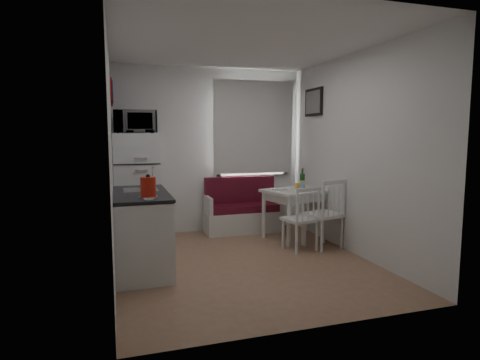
# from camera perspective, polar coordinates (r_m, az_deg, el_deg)

# --- Properties ---
(floor) EXTENTS (3.00, 3.50, 0.02)m
(floor) POSITION_cam_1_polar(r_m,az_deg,el_deg) (5.00, 0.56, -11.66)
(floor) COLOR #967150
(floor) RESTS_ON ground
(ceiling) EXTENTS (3.00, 3.50, 0.02)m
(ceiling) POSITION_cam_1_polar(r_m,az_deg,el_deg) (4.86, 0.59, 18.85)
(ceiling) COLOR white
(ceiling) RESTS_ON wall_back
(wall_back) EXTENTS (3.00, 0.02, 2.60)m
(wall_back) POSITION_cam_1_polar(r_m,az_deg,el_deg) (6.45, -4.22, 4.19)
(wall_back) COLOR white
(wall_back) RESTS_ON floor
(wall_front) EXTENTS (3.00, 0.02, 2.60)m
(wall_front) POSITION_cam_1_polar(r_m,az_deg,el_deg) (3.14, 10.42, 1.61)
(wall_front) COLOR white
(wall_front) RESTS_ON floor
(wall_left) EXTENTS (0.02, 3.50, 2.60)m
(wall_left) POSITION_cam_1_polar(r_m,az_deg,el_deg) (4.53, -17.82, 2.89)
(wall_left) COLOR white
(wall_left) RESTS_ON floor
(wall_right) EXTENTS (0.02, 3.50, 2.60)m
(wall_right) POSITION_cam_1_polar(r_m,az_deg,el_deg) (5.41, 15.90, 3.51)
(wall_right) COLOR white
(wall_right) RESTS_ON floor
(window) EXTENTS (1.22, 0.06, 1.47)m
(window) POSITION_cam_1_polar(r_m,az_deg,el_deg) (6.61, 1.78, 7.08)
(window) COLOR white
(window) RESTS_ON wall_back
(curtain) EXTENTS (1.35, 0.02, 1.50)m
(curtain) POSITION_cam_1_polar(r_m,az_deg,el_deg) (6.54, 1.99, 7.53)
(curtain) COLOR silver
(curtain) RESTS_ON wall_back
(kitchen_counter) EXTENTS (0.62, 1.32, 1.16)m
(kitchen_counter) POSITION_cam_1_polar(r_m,az_deg,el_deg) (4.82, -13.85, -6.96)
(kitchen_counter) COLOR white
(kitchen_counter) RESTS_ON floor
(wall_sign) EXTENTS (0.03, 0.40, 0.40)m
(wall_sign) POSITION_cam_1_polar(r_m,az_deg,el_deg) (6.00, -17.72, 11.85)
(wall_sign) COLOR #1A1C9D
(wall_sign) RESTS_ON wall_left
(picture_frame) EXTENTS (0.04, 0.52, 0.42)m
(picture_frame) POSITION_cam_1_polar(r_m,az_deg,el_deg) (6.36, 10.41, 10.83)
(picture_frame) COLOR black
(picture_frame) RESTS_ON wall_right
(bench) EXTENTS (1.22, 0.47, 0.87)m
(bench) POSITION_cam_1_polar(r_m,az_deg,el_deg) (6.46, 0.37, -4.83)
(bench) COLOR white
(bench) RESTS_ON floor
(dining_table) EXTENTS (1.15, 0.95, 0.74)m
(dining_table) POSITION_cam_1_polar(r_m,az_deg,el_deg) (6.06, 8.35, -2.09)
(dining_table) COLOR white
(dining_table) RESTS_ON floor
(chair_left) EXTENTS (0.47, 0.46, 0.47)m
(chair_left) POSITION_cam_1_polar(r_m,az_deg,el_deg) (5.39, 8.96, -4.50)
(chair_left) COLOR white
(chair_left) RESTS_ON floor
(chair_right) EXTENTS (0.54, 0.53, 0.51)m
(chair_right) POSITION_cam_1_polar(r_m,az_deg,el_deg) (5.54, 12.31, -3.71)
(chair_right) COLOR white
(chair_right) RESTS_ON floor
(fridge) EXTENTS (0.63, 0.63, 1.58)m
(fridge) POSITION_cam_1_polar(r_m,az_deg,el_deg) (5.98, -14.48, -1.11)
(fridge) COLOR white
(fridge) RESTS_ON floor
(microwave) EXTENTS (0.58, 0.39, 0.32)m
(microwave) POSITION_cam_1_polar(r_m,az_deg,el_deg) (5.88, -14.73, 8.01)
(microwave) COLOR white
(microwave) RESTS_ON fridge
(kettle) EXTENTS (0.19, 0.19, 0.25)m
(kettle) POSITION_cam_1_polar(r_m,az_deg,el_deg) (4.19, -12.93, -1.01)
(kettle) COLOR red
(kettle) RESTS_ON kitchen_counter
(wine_bottle) EXTENTS (0.08, 0.08, 0.31)m
(wine_bottle) POSITION_cam_1_polar(r_m,az_deg,el_deg) (6.17, 8.86, 0.27)
(wine_bottle) COLOR #144019
(wine_bottle) RESTS_ON dining_table
(drinking_glass_orange) EXTENTS (0.06, 0.06, 0.10)m
(drinking_glass_orange) POSITION_cam_1_polar(r_m,az_deg,el_deg) (5.98, 8.14, -0.90)
(drinking_glass_orange) COLOR gold
(drinking_glass_orange) RESTS_ON dining_table
(drinking_glass_blue) EXTENTS (0.06, 0.06, 0.10)m
(drinking_glass_blue) POSITION_cam_1_polar(r_m,az_deg,el_deg) (6.13, 8.84, -0.74)
(drinking_glass_blue) COLOR #77ABCB
(drinking_glass_blue) RESTS_ON dining_table
(plate) EXTENTS (0.25, 0.25, 0.02)m
(plate) POSITION_cam_1_polar(r_m,az_deg,el_deg) (5.95, 5.67, -1.32)
(plate) COLOR white
(plate) RESTS_ON dining_table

